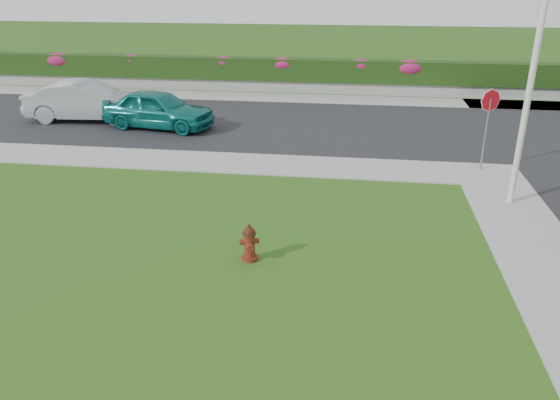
# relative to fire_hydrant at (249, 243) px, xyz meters

# --- Properties ---
(ground) EXTENTS (120.00, 120.00, 0.00)m
(ground) POSITION_rel_fire_hydrant_xyz_m (-0.73, -2.75, -0.39)
(ground) COLOR black
(ground) RESTS_ON ground
(street_far) EXTENTS (26.00, 8.00, 0.04)m
(street_far) POSITION_rel_fire_hydrant_xyz_m (-5.73, 11.25, -0.37)
(street_far) COLOR black
(street_far) RESTS_ON ground
(sidewalk_far) EXTENTS (24.00, 2.00, 0.04)m
(sidewalk_far) POSITION_rel_fire_hydrant_xyz_m (-6.73, 6.25, -0.37)
(sidewalk_far) COLOR gray
(sidewalk_far) RESTS_ON ground
(curb_corner) EXTENTS (2.00, 2.00, 0.04)m
(curb_corner) POSITION_rel_fire_hydrant_xyz_m (6.27, 6.25, -0.37)
(curb_corner) COLOR gray
(curb_corner) RESTS_ON ground
(sidewalk_beyond) EXTENTS (34.00, 2.00, 0.04)m
(sidewalk_beyond) POSITION_rel_fire_hydrant_xyz_m (-1.73, 16.25, -0.37)
(sidewalk_beyond) COLOR gray
(sidewalk_beyond) RESTS_ON ground
(retaining_wall) EXTENTS (34.00, 0.40, 0.60)m
(retaining_wall) POSITION_rel_fire_hydrant_xyz_m (-1.73, 17.75, -0.09)
(retaining_wall) COLOR gray
(retaining_wall) RESTS_ON ground
(hedge) EXTENTS (32.00, 0.90, 1.10)m
(hedge) POSITION_rel_fire_hydrant_xyz_m (-1.73, 17.85, 0.76)
(hedge) COLOR black
(hedge) RESTS_ON retaining_wall
(fire_hydrant) EXTENTS (0.43, 0.41, 0.83)m
(fire_hydrant) POSITION_rel_fire_hydrant_xyz_m (0.00, 0.00, 0.00)
(fire_hydrant) COLOR #50170C
(fire_hydrant) RESTS_ON ground
(sedan_teal) EXTENTS (4.62, 2.49, 1.49)m
(sedan_teal) POSITION_rel_fire_hydrant_xyz_m (-5.55, 10.04, 0.39)
(sedan_teal) COLOR #0D6A62
(sedan_teal) RESTS_ON street_far
(sedan_silver) EXTENTS (4.97, 2.09, 1.60)m
(sedan_silver) POSITION_rel_fire_hydrant_xyz_m (-8.89, 10.79, 0.44)
(sedan_silver) COLOR #AAADB2
(sedan_silver) RESTS_ON street_far
(utility_pole) EXTENTS (0.16, 0.16, 6.28)m
(utility_pole) POSITION_rel_fire_hydrant_xyz_m (6.35, 4.04, 2.75)
(utility_pole) COLOR silver
(utility_pole) RESTS_ON ground
(stop_sign) EXTENTS (0.63, 0.33, 2.56)m
(stop_sign) POSITION_rel_fire_hydrant_xyz_m (6.10, 6.67, 1.51)
(stop_sign) COLOR slate
(stop_sign) RESTS_ON ground
(flower_clump_a) EXTENTS (1.51, 0.97, 0.75)m
(flower_clump_a) POSITION_rel_fire_hydrant_xyz_m (-13.74, 17.75, 1.01)
(flower_clump_a) COLOR #A71C5D
(flower_clump_a) RESTS_ON hedge
(flower_clump_b) EXTENTS (1.12, 0.72, 0.56)m
(flower_clump_b) POSITION_rel_fire_hydrant_xyz_m (-9.67, 17.75, 1.08)
(flower_clump_b) COLOR #A71C5D
(flower_clump_b) RESTS_ON hedge
(flower_clump_c) EXTENTS (1.15, 0.74, 0.58)m
(flower_clump_c) POSITION_rel_fire_hydrant_xyz_m (-4.75, 17.75, 1.08)
(flower_clump_c) COLOR #A71C5D
(flower_clump_c) RESTS_ON hedge
(flower_clump_d) EXTENTS (1.31, 0.84, 0.66)m
(flower_clump_d) POSITION_rel_fire_hydrant_xyz_m (-1.65, 17.75, 1.04)
(flower_clump_d) COLOR #A71C5D
(flower_clump_d) RESTS_ON hedge
(flower_clump_e) EXTENTS (1.19, 0.77, 0.60)m
(flower_clump_e) POSITION_rel_fire_hydrant_xyz_m (2.30, 17.75, 1.07)
(flower_clump_e) COLOR #A71C5D
(flower_clump_e) RESTS_ON hedge
(flower_clump_f) EXTENTS (1.52, 0.98, 0.76)m
(flower_clump_f) POSITION_rel_fire_hydrant_xyz_m (4.67, 17.75, 1.00)
(flower_clump_f) COLOR #A71C5D
(flower_clump_f) RESTS_ON hedge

